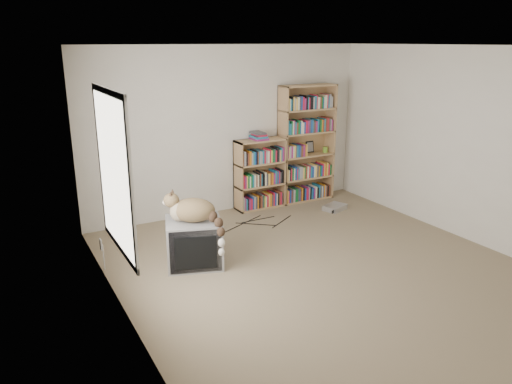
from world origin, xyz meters
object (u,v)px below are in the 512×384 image
crt_tv (194,242)px  bookcase_short (260,176)px  bookcase_tall (306,147)px  cat (197,214)px  dvd_player (335,207)px

crt_tv → bookcase_short: bearing=59.0°
crt_tv → bookcase_tall: bookcase_tall is taller
bookcase_short → cat: bearing=-136.8°
bookcase_short → dvd_player: size_ratio=3.11×
crt_tv → dvd_player: 2.80m
bookcase_tall → crt_tv: bearing=-149.9°
cat → bookcase_tall: (2.55, 1.59, 0.24)m
crt_tv → bookcase_short: 2.27m
crt_tv → cat: size_ratio=0.99×
crt_tv → dvd_player: crt_tv is taller
bookcase_short → crt_tv: bearing=-139.0°
bookcase_tall → bookcase_short: (-0.86, -0.00, -0.39)m
cat → dvd_player: 2.88m
dvd_player → bookcase_tall: bearing=79.0°
bookcase_short → dvd_player: bookcase_short is taller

